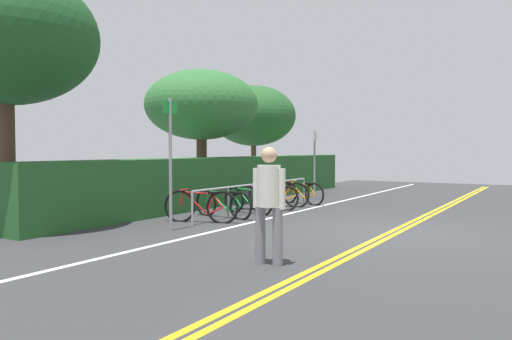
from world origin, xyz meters
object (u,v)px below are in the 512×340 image
at_px(bicycle_1, 223,204).
at_px(bicycle_2, 248,200).
at_px(bicycle_3, 266,198).
at_px(bicycle_4, 279,194).
at_px(tree_near_left, 5,38).
at_px(tree_far_right, 254,116).
at_px(tree_mid, 201,105).
at_px(bicycle_0, 201,206).
at_px(pedestrian, 269,198).
at_px(bicycle_5, 301,193).
at_px(bike_rack, 258,190).
at_px(sign_post_far, 315,158).
at_px(sign_post_near, 170,152).

height_order(bicycle_1, bicycle_2, bicycle_2).
height_order(bicycle_3, bicycle_4, bicycle_4).
relative_size(tree_near_left, tree_far_right, 1.26).
xyz_separation_m(bicycle_2, tree_mid, (1.71, 2.69, 2.57)).
bearing_deg(bicycle_0, pedestrian, -130.63).
bearing_deg(tree_far_right, bicycle_3, -146.20).
distance_m(bicycle_3, tree_far_right, 7.27).
bearing_deg(bicycle_5, bicycle_3, 175.58).
bearing_deg(tree_mid, bike_rack, -115.15).
bearing_deg(bicycle_2, bicycle_3, -2.08).
height_order(bicycle_4, tree_mid, tree_mid).
xyz_separation_m(bicycle_1, tree_far_right, (7.45, 3.66, 2.56)).
bearing_deg(bicycle_2, bicycle_0, 178.02).
bearing_deg(sign_post_far, bike_rack, -179.21).
relative_size(bicycle_1, sign_post_far, 0.82).
xyz_separation_m(bicycle_3, pedestrian, (-5.49, -3.17, 0.60)).
relative_size(bike_rack, tree_far_right, 1.34).
xyz_separation_m(bicycle_0, pedestrian, (-2.80, -3.27, 0.58)).
bearing_deg(bicycle_4, bicycle_0, 179.53).
distance_m(bicycle_4, sign_post_far, 2.51).
xyz_separation_m(bicycle_0, tree_far_right, (8.34, 3.69, 2.53)).
relative_size(bicycle_0, bicycle_3, 1.00).
height_order(bicycle_2, tree_mid, tree_mid).
xyz_separation_m(bicycle_4, tree_mid, (0.03, 2.66, 2.56)).
bearing_deg(tree_near_left, pedestrian, -91.05).
relative_size(bicycle_3, pedestrian, 1.02).
relative_size(bicycle_4, tree_mid, 0.41).
bearing_deg(bicycle_5, bicycle_0, 177.02).
xyz_separation_m(bicycle_0, sign_post_far, (5.83, -0.05, 0.95)).
relative_size(bicycle_5, sign_post_far, 0.75).
xyz_separation_m(bicycle_2, sign_post_near, (-3.04, -0.11, 1.21)).
bearing_deg(tree_far_right, bicycle_4, -142.38).
xyz_separation_m(bike_rack, pedestrian, (-5.07, -3.17, 0.38)).
xyz_separation_m(bicycle_5, sign_post_far, (1.34, 0.19, 0.98)).
bearing_deg(pedestrian, bicycle_0, 49.37).
distance_m(bicycle_3, sign_post_near, 4.07).
xyz_separation_m(bicycle_1, tree_mid, (2.65, 2.60, 2.58)).
bearing_deg(bicycle_5, bicycle_4, 168.21).
distance_m(bicycle_5, sign_post_far, 1.67).
bearing_deg(tree_far_right, sign_post_near, -157.95).
height_order(sign_post_near, tree_near_left, tree_near_left).
bearing_deg(sign_post_near, bicycle_5, -0.62).
xyz_separation_m(bike_rack, bicycle_1, (-1.38, 0.12, -0.23)).
bearing_deg(pedestrian, sign_post_far, 20.46).
distance_m(bicycle_3, tree_mid, 3.84).
bearing_deg(tree_near_left, bicycle_0, -45.38).
bearing_deg(bicycle_1, tree_mid, 44.40).
distance_m(sign_post_far, tree_mid, 3.87).
bearing_deg(bicycle_2, tree_far_right, 30.01).
bearing_deg(bicycle_0, bicycle_5, -2.98).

